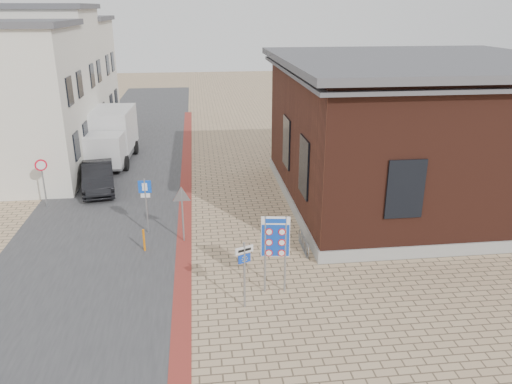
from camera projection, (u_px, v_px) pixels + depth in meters
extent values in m
plane|color=tan|center=(241.00, 282.00, 17.16)|extent=(120.00, 120.00, 0.00)
cube|color=#38383A|center=(129.00, 162.00, 30.49)|extent=(7.00, 60.00, 0.02)
cube|color=maroon|center=(186.00, 187.00, 26.23)|extent=(0.60, 40.00, 0.02)
cube|color=gray|center=(409.00, 194.00, 24.60)|extent=(12.15, 12.15, 0.50)
cube|color=#462016|center=(417.00, 129.00, 23.47)|extent=(12.00, 12.00, 6.00)
cube|color=#4E4E54|center=(425.00, 60.00, 22.37)|extent=(13.00, 13.00, 0.30)
cube|color=#4E4E54|center=(424.00, 69.00, 22.51)|extent=(12.70, 12.70, 0.15)
cube|color=black|center=(304.00, 167.00, 20.24)|extent=(0.12, 1.60, 2.40)
cube|color=black|center=(287.00, 142.00, 23.96)|extent=(0.12, 1.60, 2.40)
cube|color=black|center=(405.00, 189.00, 17.77)|extent=(1.40, 0.12, 2.20)
cube|color=silver|center=(7.00, 108.00, 25.69)|extent=(7.00, 6.00, 8.00)
cube|color=black|center=(76.00, 146.00, 25.60)|extent=(0.10, 1.10, 1.40)
cube|color=black|center=(86.00, 135.00, 27.83)|extent=(0.10, 1.10, 1.40)
cube|color=black|center=(69.00, 91.00, 24.63)|extent=(0.10, 1.10, 1.40)
cube|color=black|center=(80.00, 84.00, 26.86)|extent=(0.10, 1.10, 1.40)
cube|color=silver|center=(39.00, 84.00, 31.14)|extent=(7.00, 6.00, 8.80)
cube|color=#4E4E54|center=(27.00, 6.00, 29.56)|extent=(7.40, 6.40, 0.30)
cube|color=black|center=(97.00, 121.00, 31.18)|extent=(0.10, 1.10, 1.40)
cube|color=black|center=(103.00, 113.00, 33.42)|extent=(0.10, 1.10, 1.40)
cube|color=black|center=(92.00, 76.00, 30.21)|extent=(0.10, 1.10, 1.40)
cube|color=black|center=(99.00, 71.00, 32.44)|extent=(0.10, 1.10, 1.40)
cube|color=silver|center=(63.00, 78.00, 36.86)|extent=(7.00, 6.00, 8.00)
cube|color=#4E4E54|center=(55.00, 18.00, 35.42)|extent=(7.40, 6.40, 0.30)
cube|color=black|center=(111.00, 104.00, 36.77)|extent=(0.10, 1.10, 1.40)
cube|color=black|center=(116.00, 98.00, 39.00)|extent=(0.10, 1.10, 1.40)
cube|color=black|center=(108.00, 65.00, 35.79)|extent=(0.10, 1.10, 1.40)
cube|color=black|center=(112.00, 62.00, 38.03)|extent=(0.10, 1.10, 1.40)
torus|color=slate|center=(307.00, 250.00, 18.85)|extent=(0.04, 0.60, 0.60)
torus|color=slate|center=(305.00, 246.00, 19.13)|extent=(0.04, 0.60, 0.60)
torus|color=slate|center=(304.00, 243.00, 19.41)|extent=(0.04, 0.60, 0.60)
torus|color=slate|center=(302.00, 239.00, 19.69)|extent=(0.04, 0.60, 0.60)
torus|color=slate|center=(301.00, 236.00, 19.96)|extent=(0.04, 0.60, 0.60)
cube|color=slate|center=(303.00, 249.00, 19.50)|extent=(0.08, 1.60, 0.04)
imported|color=black|center=(98.00, 177.00, 25.58)|extent=(2.23, 4.52, 1.43)
cube|color=slate|center=(112.00, 155.00, 30.25)|extent=(2.59, 5.97, 0.27)
cube|color=silver|center=(103.00, 150.00, 28.02)|extent=(2.37, 1.96, 1.74)
cube|color=black|center=(99.00, 148.00, 27.15)|extent=(2.06, 0.19, 0.87)
cube|color=silver|center=(113.00, 128.00, 30.68)|extent=(2.59, 4.03, 2.39)
cylinder|color=black|center=(85.00, 164.00, 28.58)|extent=(0.32, 0.88, 0.87)
cylinder|color=black|center=(126.00, 164.00, 28.72)|extent=(0.32, 0.88, 0.87)
cylinder|color=black|center=(99.00, 148.00, 31.83)|extent=(0.32, 0.88, 0.87)
cylinder|color=black|center=(135.00, 148.00, 31.97)|extent=(0.32, 0.88, 0.87)
cylinder|color=gray|center=(265.00, 255.00, 16.15)|extent=(0.07, 0.07, 2.71)
cylinder|color=gray|center=(285.00, 255.00, 16.14)|extent=(0.07, 0.07, 2.71)
cube|color=white|center=(275.00, 237.00, 15.92)|extent=(0.92, 0.17, 1.39)
cube|color=#0E3EB1|center=(275.00, 237.00, 15.92)|extent=(0.89, 0.17, 1.35)
cube|color=white|center=(276.00, 221.00, 15.72)|extent=(0.89, 0.18, 0.26)
cylinder|color=gray|center=(244.00, 275.00, 15.37)|extent=(0.07, 0.07, 2.25)
cube|color=silver|center=(244.00, 250.00, 15.06)|extent=(0.57, 0.27, 0.22)
cube|color=#0F38B7|center=(244.00, 259.00, 15.16)|extent=(0.39, 0.20, 0.27)
cylinder|color=gray|center=(146.00, 206.00, 20.54)|extent=(0.07, 0.07, 2.38)
cube|color=blue|center=(145.00, 187.00, 20.24)|extent=(0.52, 0.06, 0.52)
cube|color=white|center=(145.00, 195.00, 20.37)|extent=(0.38, 0.05, 0.17)
cylinder|color=gray|center=(183.00, 216.00, 19.80)|extent=(0.07, 0.07, 2.24)
cylinder|color=gray|center=(44.00, 184.00, 23.24)|extent=(0.07, 0.07, 2.34)
cylinder|color=red|center=(41.00, 165.00, 22.92)|extent=(0.52, 0.24, 0.55)
cylinder|color=orange|center=(144.00, 240.00, 19.21)|extent=(0.10, 0.10, 0.91)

